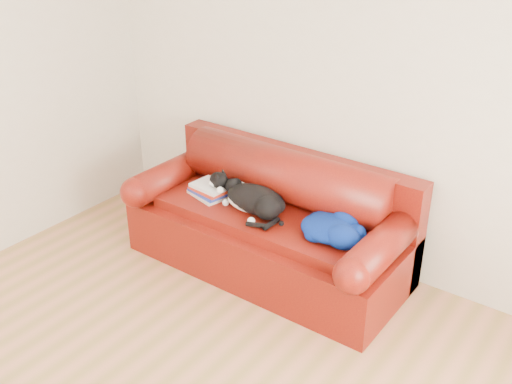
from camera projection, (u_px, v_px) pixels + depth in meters
room_shell at (167, 136)px, 2.56m from camera, size 4.52×4.02×2.61m
sofa_base at (267, 240)px, 4.53m from camera, size 2.10×0.90×0.50m
sofa_back at (286, 193)px, 4.57m from camera, size 2.10×1.01×0.88m
book_stack at (210, 190)px, 4.60m from camera, size 0.35×0.30×0.10m
cat at (254, 200)px, 4.34m from camera, size 0.66×0.44×0.25m
blanket at (332, 228)px, 4.05m from camera, size 0.49×0.43×0.15m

